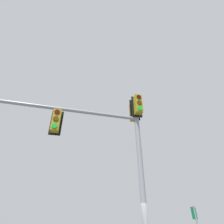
# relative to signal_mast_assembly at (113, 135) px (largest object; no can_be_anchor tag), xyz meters

# --- Properties ---
(signal_mast_assembly) EXTENTS (6.18, 2.43, 6.86)m
(signal_mast_assembly) POSITION_rel_signal_mast_assembly_xyz_m (0.00, 0.00, 0.00)
(signal_mast_assembly) COLOR gray
(signal_mast_assembly) RESTS_ON ground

